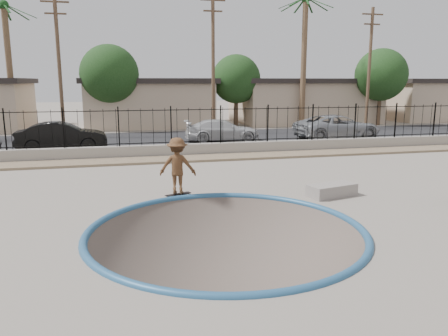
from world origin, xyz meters
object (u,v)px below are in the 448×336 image
skateboard (178,194)px  car_b (62,136)px  skater (178,169)px  car_d (337,127)px  car_c (222,130)px  concrete_ledge (332,190)px

skateboard → car_b: car_b is taller
skater → car_d: 16.65m
skater → car_b: 11.75m
skateboard → car_c: (4.41, 12.35, 0.64)m
skater → car_c: size_ratio=0.40×
car_b → car_c: car_b is taller
car_b → car_d: size_ratio=0.83×
skateboard → concrete_ledge: (4.86, -1.18, 0.14)m
skateboard → car_c: size_ratio=0.19×
skater → skateboard: skater is taller
concrete_ledge → car_b: size_ratio=0.35×
skater → car_b: skater is taller
skater → concrete_ledge: 5.06m
skateboard → car_c: bearing=48.1°
concrete_ledge → car_c: bearing=91.9°
car_d → car_b: bearing=88.1°
car_b → skateboard: bearing=-158.8°
concrete_ledge → car_b: bearing=128.9°
concrete_ledge → car_d: bearing=61.5°
car_b → skater: bearing=-158.8°
car_c → skater: bearing=163.8°
skateboard → car_b: size_ratio=0.19×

